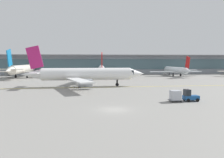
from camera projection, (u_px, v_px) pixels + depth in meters
name	position (u px, v px, depth m)	size (l,w,h in m)	color
ground_plane	(114.00, 110.00, 32.84)	(400.00, 400.00, 0.00)	gray
taxiway_centreline_stripe	(87.00, 87.00, 58.85)	(110.00, 0.36, 0.01)	yellow
terminal_concourse	(94.00, 64.00, 113.84)	(196.42, 11.00, 9.60)	#8C939E
gate_airplane_1	(22.00, 69.00, 91.55)	(30.77, 33.11, 10.97)	silver
gate_airplane_2	(102.00, 70.00, 95.69)	(27.93, 30.08, 9.96)	white
gate_airplane_3	(176.00, 70.00, 99.98)	(24.23, 26.10, 8.64)	white
taxiing_regional_jet	(85.00, 74.00, 60.49)	(32.75, 30.53, 10.87)	white
baggage_tug	(190.00, 96.00, 39.30)	(2.67, 1.73, 2.10)	#194C8C
cargo_dolly_lead	(175.00, 96.00, 38.86)	(2.18, 1.70, 1.94)	#595B60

